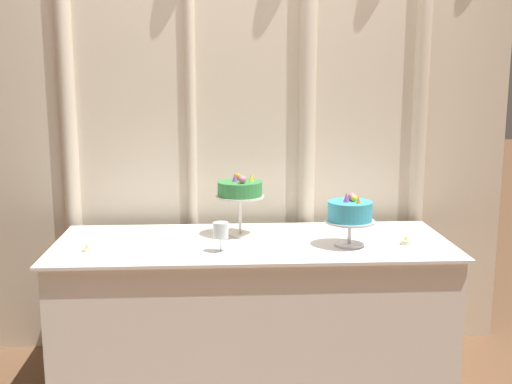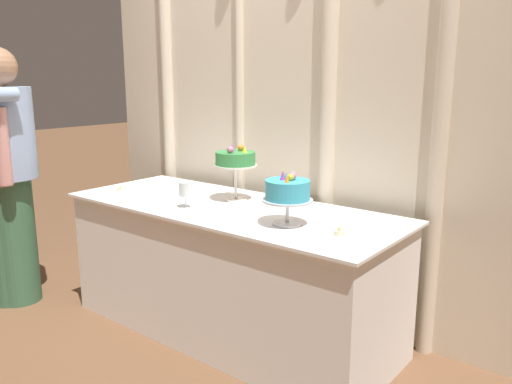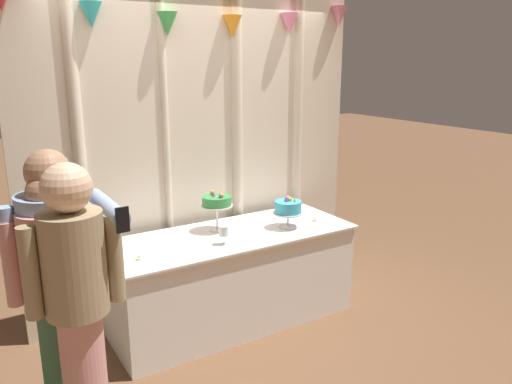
{
  "view_description": "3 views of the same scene",
  "coord_description": "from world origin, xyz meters",
  "px_view_note": "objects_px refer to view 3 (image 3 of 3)",
  "views": [
    {
      "loc": [
        -0.16,
        -2.94,
        1.59
      ],
      "look_at": [
        0.01,
        0.02,
        1.03
      ],
      "focal_mm": 43.82,
      "sensor_mm": 36.0,
      "label": 1
    },
    {
      "loc": [
        1.85,
        -2.01,
        1.46
      ],
      "look_at": [
        0.09,
        0.22,
        0.83
      ],
      "focal_mm": 36.27,
      "sensor_mm": 36.0,
      "label": 2
    },
    {
      "loc": [
        -1.8,
        -3.19,
        2.09
      ],
      "look_at": [
        0.25,
        0.13,
        1.05
      ],
      "focal_mm": 35.23,
      "sensor_mm": 36.0,
      "label": 3
    }
  ],
  "objects_px": {
    "cake_display_nearright": "(288,208)",
    "tealight_far_left": "(139,258)",
    "cake_table": "(232,278)",
    "wine_glass": "(224,231)",
    "guest_man_pink_jacket": "(57,298)",
    "tealight_near_left": "(314,220)",
    "guest_man_dark_suit": "(78,306)",
    "cake_display_nearleft": "(217,202)",
    "guest_girl_blue_dress": "(60,283)"
  },
  "relations": [
    {
      "from": "tealight_far_left",
      "to": "tealight_near_left",
      "type": "bearing_deg",
      "value": 1.31
    },
    {
      "from": "guest_man_pink_jacket",
      "to": "guest_man_dark_suit",
      "type": "height_order",
      "value": "guest_man_dark_suit"
    },
    {
      "from": "wine_glass",
      "to": "guest_man_dark_suit",
      "type": "distance_m",
      "value": 1.42
    },
    {
      "from": "wine_glass",
      "to": "tealight_near_left",
      "type": "height_order",
      "value": "wine_glass"
    },
    {
      "from": "guest_girl_blue_dress",
      "to": "tealight_near_left",
      "type": "bearing_deg",
      "value": 12.08
    },
    {
      "from": "cake_display_nearright",
      "to": "guest_man_pink_jacket",
      "type": "xyz_separation_m",
      "value": [
        -1.88,
        -0.49,
        -0.09
      ]
    },
    {
      "from": "tealight_near_left",
      "to": "cake_table",
      "type": "bearing_deg",
      "value": 172.52
    },
    {
      "from": "tealight_far_left",
      "to": "guest_man_dark_suit",
      "type": "relative_size",
      "value": 0.03
    },
    {
      "from": "wine_glass",
      "to": "tealight_near_left",
      "type": "bearing_deg",
      "value": 5.04
    },
    {
      "from": "wine_glass",
      "to": "guest_man_pink_jacket",
      "type": "distance_m",
      "value": 1.32
    },
    {
      "from": "wine_glass",
      "to": "guest_girl_blue_dress",
      "type": "distance_m",
      "value": 1.28
    },
    {
      "from": "cake_display_nearleft",
      "to": "cake_display_nearright",
      "type": "height_order",
      "value": "cake_display_nearleft"
    },
    {
      "from": "guest_girl_blue_dress",
      "to": "guest_man_pink_jacket",
      "type": "distance_m",
      "value": 0.08
    },
    {
      "from": "wine_glass",
      "to": "guest_man_dark_suit",
      "type": "relative_size",
      "value": 0.09
    },
    {
      "from": "tealight_near_left",
      "to": "guest_man_pink_jacket",
      "type": "relative_size",
      "value": 0.03
    },
    {
      "from": "guest_girl_blue_dress",
      "to": "wine_glass",
      "type": "bearing_deg",
      "value": 17.12
    },
    {
      "from": "cake_display_nearleft",
      "to": "tealight_near_left",
      "type": "height_order",
      "value": "cake_display_nearleft"
    },
    {
      "from": "wine_glass",
      "to": "cake_display_nearleft",
      "type": "bearing_deg",
      "value": 71.56
    },
    {
      "from": "wine_glass",
      "to": "guest_man_dark_suit",
      "type": "bearing_deg",
      "value": -148.36
    },
    {
      "from": "cake_display_nearright",
      "to": "tealight_far_left",
      "type": "bearing_deg",
      "value": -178.78
    },
    {
      "from": "cake_display_nearleft",
      "to": "cake_display_nearright",
      "type": "xyz_separation_m",
      "value": [
        0.53,
        -0.23,
        -0.07
      ]
    },
    {
      "from": "guest_girl_blue_dress",
      "to": "guest_man_pink_jacket",
      "type": "bearing_deg",
      "value": -125.56
    },
    {
      "from": "cake_display_nearright",
      "to": "wine_glass",
      "type": "distance_m",
      "value": 0.64
    },
    {
      "from": "cake_display_nearright",
      "to": "guest_girl_blue_dress",
      "type": "bearing_deg",
      "value": -166.38
    },
    {
      "from": "cake_display_nearright",
      "to": "guest_man_pink_jacket",
      "type": "distance_m",
      "value": 1.95
    },
    {
      "from": "cake_table",
      "to": "guest_man_pink_jacket",
      "type": "bearing_deg",
      "value": -157.02
    },
    {
      "from": "tealight_near_left",
      "to": "wine_glass",
      "type": "bearing_deg",
      "value": -174.96
    },
    {
      "from": "cake_table",
      "to": "wine_glass",
      "type": "relative_size",
      "value": 13.82
    },
    {
      "from": "cake_display_nearright",
      "to": "cake_table",
      "type": "bearing_deg",
      "value": 167.11
    },
    {
      "from": "cake_display_nearleft",
      "to": "guest_man_dark_suit",
      "type": "relative_size",
      "value": 0.2
    },
    {
      "from": "cake_display_nearleft",
      "to": "tealight_near_left",
      "type": "distance_m",
      "value": 0.87
    },
    {
      "from": "tealight_far_left",
      "to": "guest_man_dark_suit",
      "type": "bearing_deg",
      "value": -125.89
    },
    {
      "from": "cake_display_nearleft",
      "to": "tealight_far_left",
      "type": "bearing_deg",
      "value": -160.63
    },
    {
      "from": "tealight_far_left",
      "to": "guest_man_pink_jacket",
      "type": "xyz_separation_m",
      "value": [
        -0.62,
        -0.47,
        0.07
      ]
    },
    {
      "from": "tealight_far_left",
      "to": "guest_man_dark_suit",
      "type": "xyz_separation_m",
      "value": [
        -0.57,
        -0.79,
        0.15
      ]
    },
    {
      "from": "cake_display_nearleft",
      "to": "guest_man_pink_jacket",
      "type": "bearing_deg",
      "value": -151.85
    },
    {
      "from": "wine_glass",
      "to": "guest_man_pink_jacket",
      "type": "height_order",
      "value": "guest_man_pink_jacket"
    },
    {
      "from": "tealight_far_left",
      "to": "guest_man_pink_jacket",
      "type": "distance_m",
      "value": 0.78
    },
    {
      "from": "guest_man_dark_suit",
      "to": "cake_table",
      "type": "bearing_deg",
      "value": 34.01
    },
    {
      "from": "cake_display_nearright",
      "to": "guest_girl_blue_dress",
      "type": "relative_size",
      "value": 0.16
    },
    {
      "from": "guest_man_pink_jacket",
      "to": "tealight_near_left",
      "type": "bearing_deg",
      "value": 13.03
    },
    {
      "from": "tealight_far_left",
      "to": "guest_girl_blue_dress",
      "type": "xyz_separation_m",
      "value": [
        -0.59,
        -0.42,
        0.13
      ]
    },
    {
      "from": "cake_table",
      "to": "tealight_far_left",
      "type": "relative_size",
      "value": 41.25
    },
    {
      "from": "cake_display_nearleft",
      "to": "guest_man_pink_jacket",
      "type": "xyz_separation_m",
      "value": [
        -1.36,
        -0.73,
        -0.16
      ]
    },
    {
      "from": "cake_table",
      "to": "cake_display_nearright",
      "type": "distance_m",
      "value": 0.72
    },
    {
      "from": "wine_glass",
      "to": "guest_girl_blue_dress",
      "type": "xyz_separation_m",
      "value": [
        -1.22,
        -0.38,
        0.04
      ]
    },
    {
      "from": "tealight_far_left",
      "to": "guest_man_pink_jacket",
      "type": "bearing_deg",
      "value": -142.98
    },
    {
      "from": "cake_table",
      "to": "tealight_near_left",
      "type": "distance_m",
      "value": 0.85
    },
    {
      "from": "cake_table",
      "to": "tealight_near_left",
      "type": "bearing_deg",
      "value": -7.48
    },
    {
      "from": "cake_table",
      "to": "wine_glass",
      "type": "xyz_separation_m",
      "value": [
        -0.16,
        -0.18,
        0.48
      ]
    }
  ]
}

